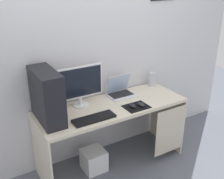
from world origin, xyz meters
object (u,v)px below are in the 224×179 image
at_px(subwoofer, 94,160).
at_px(pc_tower, 47,96).
at_px(monitor, 80,85).
at_px(mouse_right, 141,104).
at_px(speaker, 152,79).
at_px(laptop, 120,91).
at_px(mouse_left, 132,106).
at_px(keyboard, 94,118).

bearing_deg(subwoofer, pc_tower, 174.54).
relative_size(monitor, subwoofer, 2.09).
bearing_deg(mouse_right, subwoofer, 159.61).
distance_m(speaker, subwoofer, 1.20).
distance_m(laptop, subwoofer, 0.83).
bearing_deg(subwoofer, monitor, 107.25).
xyz_separation_m(laptop, mouse_left, (-0.07, -0.34, -0.03)).
xyz_separation_m(monitor, subwoofer, (0.05, -0.16, -0.86)).
relative_size(speaker, keyboard, 0.40).
bearing_deg(keyboard, subwoofer, 67.97).
height_order(speaker, mouse_left, speaker).
xyz_separation_m(monitor, mouse_left, (0.44, -0.32, -0.21)).
bearing_deg(keyboard, pc_tower, 149.65).
relative_size(monitor, keyboard, 1.21).
distance_m(pc_tower, laptop, 0.93).
xyz_separation_m(pc_tower, subwoofer, (0.44, -0.04, -0.87)).
bearing_deg(speaker, mouse_right, -139.03).
bearing_deg(laptop, subwoofer, -158.08).
bearing_deg(speaker, mouse_left, -145.98).
distance_m(mouse_left, subwoofer, 0.77).
distance_m(monitor, mouse_right, 0.67).
bearing_deg(mouse_left, keyboard, -177.51).
height_order(keyboard, mouse_left, mouse_left).
xyz_separation_m(pc_tower, mouse_left, (0.83, -0.20, -0.23)).
xyz_separation_m(mouse_left, mouse_right, (0.09, -0.02, 0.00)).
bearing_deg(mouse_right, mouse_left, 165.26).
bearing_deg(mouse_left, monitor, 144.08).
bearing_deg(pc_tower, mouse_right, -13.49).
relative_size(mouse_left, mouse_right, 1.00).
relative_size(monitor, mouse_right, 5.28).
height_order(monitor, mouse_right, monitor).
relative_size(monitor, mouse_left, 5.28).
bearing_deg(pc_tower, mouse_left, -13.35).
height_order(mouse_left, subwoofer, mouse_left).
distance_m(keyboard, mouse_right, 0.55).
bearing_deg(mouse_left, mouse_right, -14.74).
height_order(laptop, speaker, laptop).
bearing_deg(monitor, pc_tower, -162.74).
distance_m(pc_tower, keyboard, 0.49).
xyz_separation_m(laptop, keyboard, (-0.53, -0.36, -0.04)).
distance_m(pc_tower, mouse_right, 0.98).
bearing_deg(subwoofer, mouse_right, -20.39).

